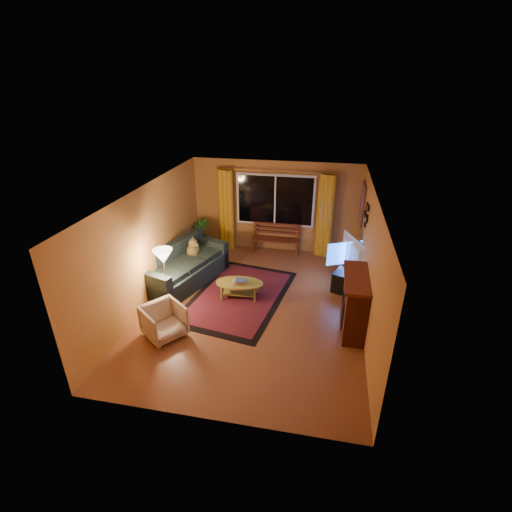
% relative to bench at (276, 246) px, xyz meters
% --- Properties ---
extents(floor, '(4.50, 6.00, 0.02)m').
position_rel_bench_xyz_m(floor, '(-0.08, -2.75, -0.21)').
color(floor, brown).
rests_on(floor, ground).
extents(ceiling, '(4.50, 6.00, 0.02)m').
position_rel_bench_xyz_m(ceiling, '(-0.08, -2.75, 2.31)').
color(ceiling, white).
rests_on(ceiling, ground).
extents(wall_back, '(4.50, 0.02, 2.50)m').
position_rel_bench_xyz_m(wall_back, '(-0.08, 0.26, 1.05)').
color(wall_back, '#BF803D').
rests_on(wall_back, ground).
extents(wall_left, '(0.02, 6.00, 2.50)m').
position_rel_bench_xyz_m(wall_left, '(-2.34, -2.75, 1.05)').
color(wall_left, '#BF803D').
rests_on(wall_left, ground).
extents(wall_right, '(0.02, 6.00, 2.50)m').
position_rel_bench_xyz_m(wall_right, '(2.18, -2.75, 1.05)').
color(wall_right, '#BF803D').
rests_on(wall_right, ground).
extents(window, '(2.00, 0.02, 1.30)m').
position_rel_bench_xyz_m(window, '(-0.08, 0.19, 1.25)').
color(window, black).
rests_on(window, wall_back).
extents(curtain_rod, '(3.20, 0.03, 0.03)m').
position_rel_bench_xyz_m(curtain_rod, '(-0.08, 0.15, 2.05)').
color(curtain_rod, '#BF8C3F').
rests_on(curtain_rod, wall_back).
extents(curtain_left, '(0.36, 0.36, 2.24)m').
position_rel_bench_xyz_m(curtain_left, '(-1.43, 0.13, 0.92)').
color(curtain_left, gold).
rests_on(curtain_left, ground).
extents(curtain_right, '(0.36, 0.36, 2.24)m').
position_rel_bench_xyz_m(curtain_right, '(1.27, 0.13, 0.92)').
color(curtain_right, gold).
rests_on(curtain_right, ground).
extents(bench, '(1.32, 0.39, 0.40)m').
position_rel_bench_xyz_m(bench, '(0.00, 0.00, 0.00)').
color(bench, '#512013').
rests_on(bench, ground).
extents(potted_plant, '(0.61, 0.61, 0.92)m').
position_rel_bench_xyz_m(potted_plant, '(-2.08, -0.24, 0.26)').
color(potted_plant, '#235B1E').
rests_on(potted_plant, ground).
extents(sofa, '(1.65, 2.47, 0.92)m').
position_rel_bench_xyz_m(sofa, '(-1.87, -2.08, 0.26)').
color(sofa, '#1A2827').
rests_on(sofa, ground).
extents(dog, '(0.47, 0.55, 0.50)m').
position_rel_bench_xyz_m(dog, '(-1.82, -1.56, 0.51)').
color(dog, olive).
rests_on(dog, sofa).
extents(armchair, '(0.93, 0.94, 0.71)m').
position_rel_bench_xyz_m(armchair, '(-1.52, -4.06, 0.16)').
color(armchair, beige).
rests_on(armchair, ground).
extents(floor_lamp, '(0.26, 0.26, 1.35)m').
position_rel_bench_xyz_m(floor_lamp, '(-1.83, -3.17, 0.48)').
color(floor_lamp, '#BF8C3F').
rests_on(floor_lamp, ground).
extents(rug, '(2.35, 3.26, 0.02)m').
position_rel_bench_xyz_m(rug, '(-0.47, -2.44, -0.19)').
color(rug, maroon).
rests_on(rug, ground).
extents(coffee_table, '(1.12, 1.12, 0.38)m').
position_rel_bench_xyz_m(coffee_table, '(-0.45, -2.47, -0.01)').
color(coffee_table, olive).
rests_on(coffee_table, ground).
extents(tv_console, '(0.77, 1.20, 0.47)m').
position_rel_bench_xyz_m(tv_console, '(1.92, -1.41, 0.04)').
color(tv_console, black).
rests_on(tv_console, ground).
extents(television, '(0.64, 1.13, 0.68)m').
position_rel_bench_xyz_m(television, '(1.92, -1.41, 0.61)').
color(television, black).
rests_on(television, tv_console).
extents(fireplace, '(0.40, 1.20, 1.10)m').
position_rel_bench_xyz_m(fireplace, '(1.97, -3.15, 0.35)').
color(fireplace, maroon).
rests_on(fireplace, ground).
extents(mirror_cluster, '(0.06, 0.60, 0.56)m').
position_rel_bench_xyz_m(mirror_cluster, '(2.13, -1.45, 1.60)').
color(mirror_cluster, black).
rests_on(mirror_cluster, wall_right).
extents(painting, '(0.04, 0.76, 0.96)m').
position_rel_bench_xyz_m(painting, '(2.14, -0.30, 1.45)').
color(painting, '#CB5A0F').
rests_on(painting, wall_right).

